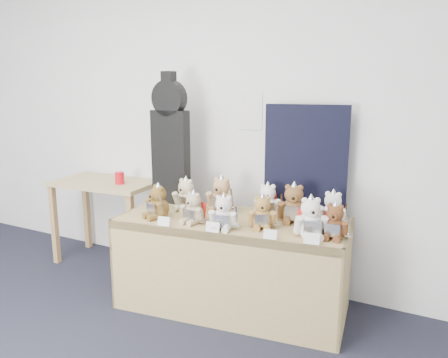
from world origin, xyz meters
The scene contains 22 objects.
room_shell centered at (0.63, 2.49, 1.44)m, with size 6.00×6.00×6.00m.
display_table centered at (0.73, 1.92, 0.54)m, with size 1.74×0.90×0.69m.
side_table centered at (-0.71, 2.21, 0.66)m, with size 0.98×0.59×0.78m.
guitar_case centered at (0.07, 2.16, 1.21)m, with size 0.32×0.10×1.06m.
navy_board centered at (1.14, 2.35, 1.10)m, with size 0.61×0.02×0.82m, color black.
red_cup centered at (-0.50, 2.19, 0.84)m, with size 0.08×0.08×0.11m, color red.
teddy_front_far_left centered at (0.23, 1.76, 0.80)m, with size 0.22×0.22×0.28m.
teddy_front_left centered at (0.52, 1.78, 0.79)m, with size 0.21×0.18×0.26m.
teddy_front_centre centered at (0.77, 1.76, 0.80)m, with size 0.22×0.20×0.27m.
teddy_front_right centered at (1.00, 1.89, 0.80)m, with size 0.22×0.20×0.26m.
teddy_front_far_right centered at (1.34, 1.88, 0.81)m, with size 0.25×0.24×0.30m.
teddy_front_end centered at (1.48, 1.92, 0.79)m, with size 0.21×0.17×0.26m.
teddy_back_left centered at (0.30, 2.03, 0.81)m, with size 0.23×0.19×0.28m.
teddy_back_centre_left centered at (0.56, 2.11, 0.82)m, with size 0.25×0.20×0.31m.
teddy_back_centre_right centered at (0.92, 2.18, 0.80)m, with size 0.23×0.21×0.28m.
teddy_back_right centered at (1.14, 2.13, 0.82)m, with size 0.26×0.23×0.31m.
teddy_back_end centered at (1.40, 2.18, 0.80)m, with size 0.22×0.18×0.27m.
teddy_back_far_left centered at (0.27, 2.06, 0.78)m, with size 0.19×0.16×0.23m.
entry_card_a centered at (0.39, 1.61, 0.73)m, with size 0.09×0.00×0.07m, color silver.
entry_card_b centered at (0.75, 1.65, 0.73)m, with size 0.09×0.00×0.07m, color silver.
entry_card_c centered at (1.13, 1.71, 0.73)m, with size 0.09×0.00×0.06m, color silver.
entry_card_d centered at (1.39, 1.74, 0.73)m, with size 0.10×0.00×0.07m, color silver.
Camera 1 is at (2.09, -0.74, 1.64)m, focal length 35.00 mm.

